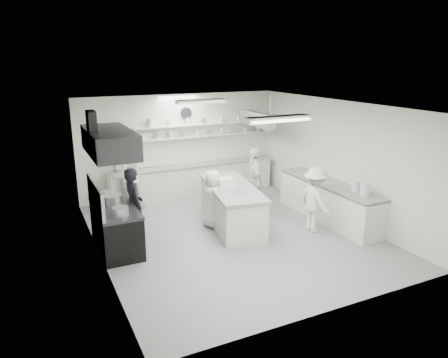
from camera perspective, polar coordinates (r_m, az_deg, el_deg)
name	(u,v)px	position (r m, az deg, el deg)	size (l,w,h in m)	color
floor	(232,234)	(10.00, 1.11, -7.52)	(6.00, 7.00, 0.02)	gray
ceiling	(233,105)	(9.22, 1.21, 9.96)	(6.00, 7.00, 0.02)	white
wall_back	(180,145)	(12.64, -6.00, 4.60)	(6.00, 0.04, 3.00)	silver
wall_front	(335,226)	(6.72, 14.76, -6.20)	(6.00, 0.04, 3.00)	silver
wall_left	(96,190)	(8.63, -16.94, -1.41)	(0.04, 7.00, 3.00)	silver
wall_right	(337,159)	(11.14, 15.10, 2.57)	(0.04, 7.00, 3.00)	silver
stove	(116,229)	(9.41, -14.41, -6.56)	(0.80, 1.80, 0.90)	black
exhaust_hood	(110,142)	(8.87, -15.25, 4.86)	(0.85, 2.00, 0.50)	#2E2E32
back_counter	(194,180)	(12.72, -4.14, -0.12)	(5.00, 0.60, 0.92)	silver
shelf_lower	(203,136)	(12.72, -2.85, 5.88)	(4.20, 0.26, 0.04)	silver
shelf_upper	(203,124)	(12.67, -2.88, 7.44)	(4.20, 0.26, 0.04)	silver
pass_through_window	(137,151)	(12.27, -11.69, 3.76)	(1.30, 0.04, 1.00)	black
wall_clock	(186,113)	(12.52, -5.19, 8.91)	(0.32, 0.32, 0.05)	silver
right_counter	(329,202)	(11.05, 14.00, -3.02)	(0.74, 3.30, 0.94)	silver
pot_rack	(257,119)	(12.35, 4.51, 8.13)	(0.30, 1.60, 0.40)	#B4B6BC
light_fixture_front	(278,119)	(7.68, 7.32, 8.09)	(1.30, 0.25, 0.10)	silver
light_fixture_rear	(201,101)	(10.86, -3.14, 10.48)	(1.30, 0.25, 0.10)	silver
prep_island	(232,207)	(10.36, 1.04, -3.76)	(0.97, 2.60, 0.96)	silver
stove_pot	(113,201)	(9.34, -14.84, -2.89)	(0.41, 0.41, 0.26)	#B4B6BC
cook_stove	(134,205)	(9.54, -12.12, -3.50)	(0.62, 0.41, 1.71)	black
cook_back	(127,177)	(11.68, -12.97, 0.28)	(0.87, 0.68, 1.80)	silver
cook_island_left	(212,199)	(10.20, -1.61, -2.70)	(0.70, 0.45, 1.42)	silver
cook_island_right	(254,181)	(11.08, 4.15, -0.27)	(1.04, 0.43, 1.77)	silver
cook_right	(315,200)	(10.12, 12.23, -2.78)	(1.02, 0.58, 1.57)	silver
bowl_island_a	(241,193)	(9.75, 2.38, -1.86)	(0.26, 0.26, 0.06)	#B4B6BC
bowl_island_b	(212,183)	(10.51, -1.57, -0.54)	(0.20, 0.20, 0.06)	silver
bowl_right	(332,185)	(10.78, 14.41, -0.75)	(0.22, 0.22, 0.05)	silver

